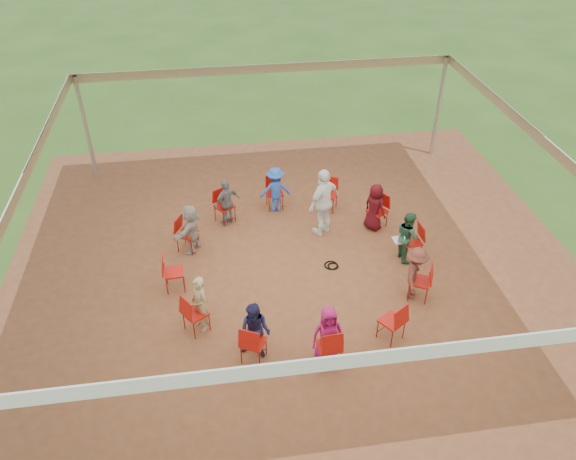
{
  "coord_description": "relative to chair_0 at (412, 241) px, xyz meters",
  "views": [
    {
      "loc": [
        -1.64,
        -9.61,
        8.17
      ],
      "look_at": [
        -0.16,
        0.3,
        0.97
      ],
      "focal_mm": 35.0,
      "sensor_mm": 36.0,
      "label": 1
    }
  ],
  "objects": [
    {
      "name": "ground",
      "position": [
        -2.69,
        -0.16,
        -0.45
      ],
      "size": [
        80.0,
        80.0,
        0.0
      ],
      "primitive_type": "plane",
      "color": "#2E561A",
      "rests_on": "ground"
    },
    {
      "name": "dirt_patch",
      "position": [
        -2.69,
        -0.16,
        -0.44
      ],
      "size": [
        13.0,
        13.0,
        0.0
      ],
      "primitive_type": "plane",
      "color": "brown",
      "rests_on": "ground"
    },
    {
      "name": "tent",
      "position": [
        -2.69,
        -0.16,
        1.92
      ],
      "size": [
        10.33,
        10.33,
        3.0
      ],
      "color": "#B2B2B7",
      "rests_on": "ground"
    },
    {
      "name": "chair_0",
      "position": [
        0.0,
        0.0,
        0.0
      ],
      "size": [
        0.46,
        0.44,
        0.9
      ],
      "primitive_type": null,
      "rotation": [
        0.0,
        0.0,
        1.63
      ],
      "color": "#AB110A",
      "rests_on": "ground"
    },
    {
      "name": "chair_1",
      "position": [
        -0.44,
        1.32,
        0.0
      ],
      "size": [
        0.6,
        0.59,
        0.9
      ],
      "primitive_type": null,
      "rotation": [
        0.0,
        0.0,
        2.15
      ],
      "color": "#AB110A",
      "rests_on": "ground"
    },
    {
      "name": "chair_2",
      "position": [
        -1.48,
        2.25,
        0.0
      ],
      "size": [
        0.57,
        0.58,
        0.9
      ],
      "primitive_type": null,
      "rotation": [
        0.0,
        0.0,
        2.68
      ],
      "color": "#AB110A",
      "rests_on": "ground"
    },
    {
      "name": "chair_3",
      "position": [
        -2.85,
        2.54,
        0.0
      ],
      "size": [
        0.44,
        0.46,
        0.9
      ],
      "primitive_type": null,
      "rotation": [
        0.0,
        0.0,
        -3.08
      ],
      "color": "#AB110A",
      "rests_on": "ground"
    },
    {
      "name": "chair_4",
      "position": [
        -4.17,
        2.1,
        0.0
      ],
      "size": [
        0.59,
        0.6,
        0.9
      ],
      "primitive_type": null,
      "rotation": [
        0.0,
        0.0,
        -2.56
      ],
      "color": "#AB110A",
      "rests_on": "ground"
    },
    {
      "name": "chair_5",
      "position": [
        -5.1,
        1.05,
        0.0
      ],
      "size": [
        0.58,
        0.57,
        0.9
      ],
      "primitive_type": null,
      "rotation": [
        0.0,
        0.0,
        -2.04
      ],
      "color": "#AB110A",
      "rests_on": "ground"
    },
    {
      "name": "chair_6",
      "position": [
        -5.38,
        -0.31,
        0.0
      ],
      "size": [
        0.46,
        0.44,
        0.9
      ],
      "primitive_type": null,
      "rotation": [
        0.0,
        0.0,
        -1.51
      ],
      "color": "#AB110A",
      "rests_on": "ground"
    },
    {
      "name": "chair_7",
      "position": [
        -4.94,
        -1.64,
        0.0
      ],
      "size": [
        0.6,
        0.59,
        0.9
      ],
      "primitive_type": null,
      "rotation": [
        0.0,
        0.0,
        -0.99
      ],
      "color": "#AB110A",
      "rests_on": "ground"
    },
    {
      "name": "chair_8",
      "position": [
        -3.9,
        -2.57,
        0.0
      ],
      "size": [
        0.57,
        0.58,
        0.9
      ],
      "primitive_type": null,
      "rotation": [
        0.0,
        0.0,
        -0.47
      ],
      "color": "#AB110A",
      "rests_on": "ground"
    },
    {
      "name": "chair_9",
      "position": [
        -2.54,
        -2.85,
        0.0
      ],
      "size": [
        0.44,
        0.46,
        0.9
      ],
      "primitive_type": null,
      "rotation": [
        0.0,
        0.0,
        0.06
      ],
      "color": "#AB110A",
      "rests_on": "ground"
    },
    {
      "name": "chair_10",
      "position": [
        -1.21,
        -2.41,
        0.0
      ],
      "size": [
        0.59,
        0.6,
        0.9
      ],
      "primitive_type": null,
      "rotation": [
        0.0,
        0.0,
        0.58
      ],
      "color": "#AB110A",
      "rests_on": "ground"
    },
    {
      "name": "chair_11",
      "position": [
        -0.28,
        -1.37,
        0.0
      ],
      "size": [
        0.58,
        0.57,
        0.9
      ],
      "primitive_type": null,
      "rotation": [
        0.0,
        0.0,
        1.11
      ],
      "color": "#AB110A",
      "rests_on": "ground"
    },
    {
      "name": "person_seated_0",
      "position": [
        -0.12,
        -0.01,
        0.18
      ],
      "size": [
        0.38,
        0.62,
        1.24
      ],
      "primitive_type": "imported",
      "rotation": [
        0.0,
        0.0,
        1.63
      ],
      "color": "#234D33",
      "rests_on": "ground"
    },
    {
      "name": "person_seated_1",
      "position": [
        -0.54,
        1.26,
        0.18
      ],
      "size": [
        0.62,
        0.69,
        1.24
      ],
      "primitive_type": "imported",
      "rotation": [
        0.0,
        0.0,
        2.15
      ],
      "color": "#40080F",
      "rests_on": "ground"
    },
    {
      "name": "person_seated_2",
      "position": [
        -2.84,
        2.42,
        0.18
      ],
      "size": [
        0.82,
        0.44,
        1.24
      ],
      "primitive_type": "imported",
      "rotation": [
        0.0,
        0.0,
        -3.08
      ],
      "color": "blue",
      "rests_on": "ground"
    },
    {
      "name": "person_seated_3",
      "position": [
        -4.11,
        2.0,
        0.18
      ],
      "size": [
        0.81,
        0.71,
        1.24
      ],
      "primitive_type": "imported",
      "rotation": [
        0.0,
        0.0,
        -2.56
      ],
      "color": "slate",
      "rests_on": "ground"
    },
    {
      "name": "person_seated_4",
      "position": [
        -4.99,
        1.0,
        0.18
      ],
      "size": [
        0.9,
        1.22,
        1.24
      ],
      "primitive_type": "imported",
      "rotation": [
        0.0,
        0.0,
        -2.04
      ],
      "color": "#9E998B",
      "rests_on": "ground"
    },
    {
      "name": "person_seated_5",
      "position": [
        -4.84,
        -1.57,
        0.18
      ],
      "size": [
        0.5,
        0.54,
        1.24
      ],
      "primitive_type": "imported",
      "rotation": [
        0.0,
        0.0,
        -0.99
      ],
      "color": "#9F8D5C",
      "rests_on": "ground"
    },
    {
      "name": "person_seated_6",
      "position": [
        -3.85,
        -2.46,
        0.18
      ],
      "size": [
        0.7,
        0.58,
        1.24
      ],
      "primitive_type": "imported",
      "rotation": [
        0.0,
        0.0,
        -0.47
      ],
      "color": "#1E1E45",
      "rests_on": "ground"
    },
    {
      "name": "person_seated_7",
      "position": [
        -2.54,
        -2.73,
        0.18
      ],
      "size": [
        0.63,
        0.37,
        1.24
      ],
      "primitive_type": "imported",
      "rotation": [
        0.0,
        0.0,
        0.06
      ],
      "color": "#981354",
      "rests_on": "ground"
    },
    {
      "name": "person_seated_8",
      "position": [
        -0.39,
        -1.31,
        0.18
      ],
      "size": [
        0.72,
        0.9,
        1.24
      ],
      "primitive_type": "imported",
      "rotation": [
        0.0,
        0.0,
        1.11
      ],
      "color": "brown",
      "rests_on": "ground"
    },
    {
      "name": "standing_person",
      "position": [
        -1.82,
        1.28,
        0.43
      ],
      "size": [
        1.13,
        1.05,
        1.75
      ],
      "primitive_type": "imported",
      "rotation": [
        0.0,
        0.0,
        3.82
      ],
      "color": "white",
      "rests_on": "ground"
    },
    {
      "name": "cable_coil",
      "position": [
        -1.87,
        -0.08,
        -0.43
      ],
      "size": [
        0.38,
        0.38,
        0.03
      ],
      "rotation": [
        0.0,
        0.0,
        -0.23
      ],
      "color": "black",
      "rests_on": "ground"
    },
    {
      "name": "laptop",
      "position": [
        -0.28,
        -0.02,
        0.14
      ],
      "size": [
        0.26,
        0.32,
        0.21
      ],
      "rotation": [
        0.0,
        0.0,
        1.63
      ],
      "color": "#B7B7BC",
      "rests_on": "ground"
    }
  ]
}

